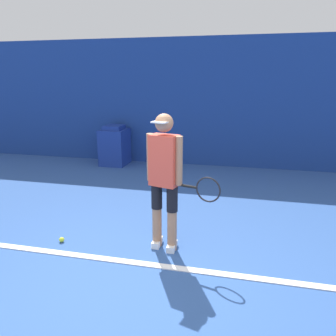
{
  "coord_description": "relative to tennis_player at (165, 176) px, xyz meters",
  "views": [
    {
      "loc": [
        1.07,
        -2.89,
        2.11
      ],
      "look_at": [
        0.16,
        1.02,
        1.01
      ],
      "focal_mm": 35.0,
      "sensor_mm": 36.0,
      "label": 1
    }
  ],
  "objects": [
    {
      "name": "court_baseline",
      "position": [
        -0.17,
        -0.45,
        -0.95
      ],
      "size": [
        21.6,
        0.1,
        0.01
      ],
      "color": "white",
      "rests_on": "ground_plane"
    },
    {
      "name": "tennis_player",
      "position": [
        0.0,
        0.0,
        0.0
      ],
      "size": [
        0.94,
        0.36,
        1.72
      ],
      "rotation": [
        0.0,
        0.0,
        -0.27
      ],
      "color": "#A37556",
      "rests_on": "ground_plane"
    },
    {
      "name": "covered_chair",
      "position": [
        -2.25,
        3.89,
        -0.49
      ],
      "size": [
        0.62,
        0.72,
        0.99
      ],
      "color": "navy",
      "rests_on": "ground_plane"
    },
    {
      "name": "ground_plane",
      "position": [
        -0.17,
        -0.82,
        -0.96
      ],
      "size": [
        24.0,
        24.0,
        0.0
      ],
      "primitive_type": "plane",
      "color": "#2D5193"
    },
    {
      "name": "tennis_ball",
      "position": [
        -1.38,
        -0.17,
        -0.93
      ],
      "size": [
        0.07,
        0.07,
        0.07
      ],
      "color": "#D1E533",
      "rests_on": "ground_plane"
    },
    {
      "name": "back_wall",
      "position": [
        -0.17,
        4.35,
        0.57
      ],
      "size": [
        24.0,
        0.1,
        3.07
      ],
      "color": "navy",
      "rests_on": "ground_plane"
    }
  ]
}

